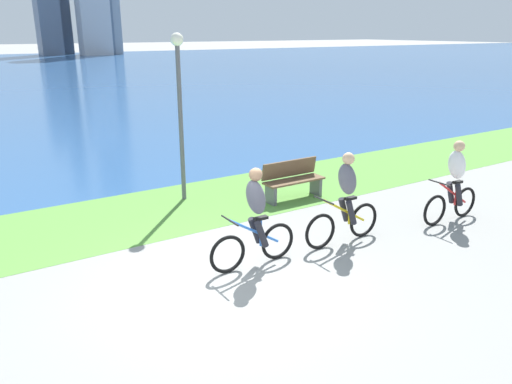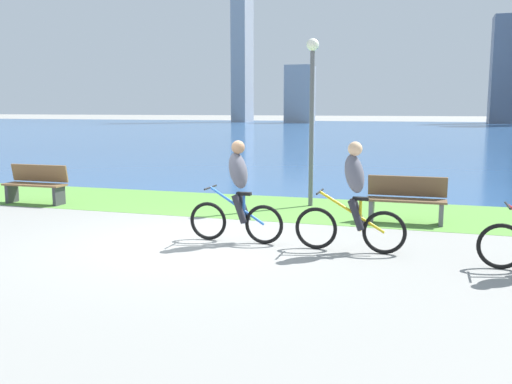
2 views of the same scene
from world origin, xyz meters
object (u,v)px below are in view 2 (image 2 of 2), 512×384
(cyclist_lead, at_px, (237,192))
(lamppost_tall, at_px, (312,97))
(bench_near_path, at_px, (406,200))
(bench_far_along_path, at_px, (36,184))
(cyclist_trailing, at_px, (353,198))

(cyclist_lead, xyz_separation_m, lamppost_tall, (0.45, 3.80, 1.61))
(bench_near_path, height_order, bench_far_along_path, same)
(cyclist_trailing, height_order, lamppost_tall, lamppost_tall)
(bench_near_path, xyz_separation_m, lamppost_tall, (-2.15, 1.33, 2.00))
(cyclist_lead, bearing_deg, bench_far_along_path, 158.64)
(cyclist_lead, relative_size, bench_near_path, 1.13)
(cyclist_lead, distance_m, bench_far_along_path, 6.15)
(cyclist_lead, bearing_deg, bench_near_path, 43.55)
(bench_near_path, xyz_separation_m, bench_far_along_path, (-8.32, -0.24, 0.00))
(bench_far_along_path, height_order, lamppost_tall, lamppost_tall)
(bench_near_path, bearing_deg, bench_far_along_path, -178.37)
(lamppost_tall, bearing_deg, bench_far_along_path, -165.76)
(cyclist_lead, xyz_separation_m, bench_far_along_path, (-5.72, 2.24, -0.39))
(bench_near_path, height_order, lamppost_tall, lamppost_tall)
(cyclist_lead, relative_size, lamppost_tall, 0.45)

